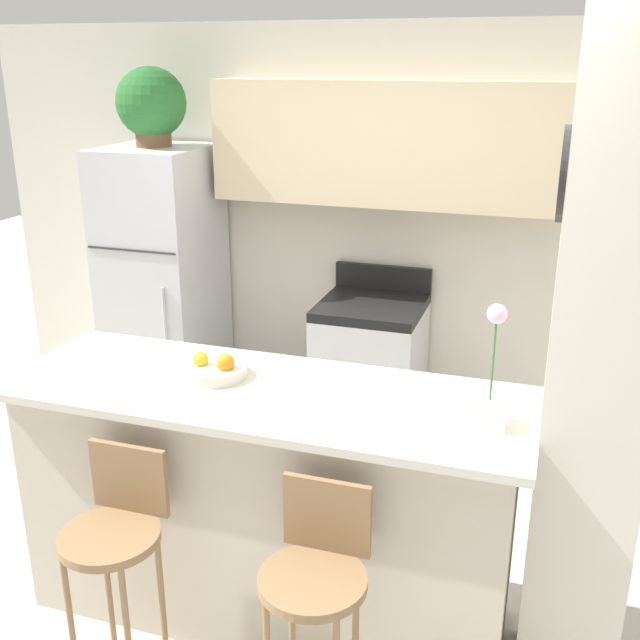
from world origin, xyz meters
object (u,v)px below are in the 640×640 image
object	(u,v)px
orchid_vase	(490,395)
refrigerator	(164,285)
potted_plant_on_fridge	(151,105)
bar_stool_left	(116,536)
fruit_bowl	(215,369)
stove_range	(370,370)
bar_stool_right	(316,579)
trash_bin	(226,410)

from	to	relation	value
orchid_vase	refrigerator	bearing A→B (deg)	143.33
refrigerator	potted_plant_on_fridge	xyz separation A→B (m)	(-0.00, 0.00, 1.16)
bar_stool_left	potted_plant_on_fridge	bearing A→B (deg)	114.58
bar_stool_left	fruit_bowl	bearing A→B (deg)	75.54
stove_range	fruit_bowl	xyz separation A→B (m)	(-0.25, -1.67, 0.65)
potted_plant_on_fridge	orchid_vase	bearing A→B (deg)	-36.67
bar_stool_right	orchid_vase	size ratio (longest dim) A/B	2.11
bar_stool_right	trash_bin	size ratio (longest dim) A/B	2.55
potted_plant_on_fridge	fruit_bowl	distance (m)	2.20
refrigerator	potted_plant_on_fridge	bearing A→B (deg)	114.33
stove_range	bar_stool_left	size ratio (longest dim) A/B	1.10
stove_range	potted_plant_on_fridge	world-z (taller)	potted_plant_on_fridge
refrigerator	trash_bin	distance (m)	0.93
bar_stool_left	potted_plant_on_fridge	world-z (taller)	potted_plant_on_fridge
refrigerator	potted_plant_on_fridge	size ratio (longest dim) A/B	3.77
bar_stool_left	trash_bin	xyz separation A→B (m)	(-0.47, 1.94, -0.46)
fruit_bowl	trash_bin	world-z (taller)	fruit_bowl
potted_plant_on_fridge	orchid_vase	distance (m)	2.98
stove_range	bar_stool_left	world-z (taller)	stove_range
orchid_vase	fruit_bowl	distance (m)	1.14
refrigerator	stove_range	xyz separation A→B (m)	(1.41, 0.06, -0.44)
stove_range	trash_bin	bearing A→B (deg)	-160.07
fruit_bowl	trash_bin	size ratio (longest dim) A/B	0.71
potted_plant_on_fridge	refrigerator	bearing A→B (deg)	-65.67
potted_plant_on_fridge	orchid_vase	xyz separation A→B (m)	(2.29, -1.70, -0.87)
bar_stool_right	fruit_bowl	xyz separation A→B (m)	(-0.64, 0.58, 0.46)
bar_stool_right	orchid_vase	bearing A→B (deg)	45.03
bar_stool_left	potted_plant_on_fridge	distance (m)	2.80
potted_plant_on_fridge	fruit_bowl	size ratio (longest dim) A/B	1.78
bar_stool_right	trash_bin	bearing A→B (deg)	122.92
trash_bin	potted_plant_on_fridge	bearing A→B (deg)	154.23
orchid_vase	fruit_bowl	size ratio (longest dim) A/B	1.71
potted_plant_on_fridge	fruit_bowl	world-z (taller)	potted_plant_on_fridge
trash_bin	orchid_vase	bearing A→B (deg)	-39.52
refrigerator	bar_stool_right	bearing A→B (deg)	-50.79
stove_range	potted_plant_on_fridge	bearing A→B (deg)	-177.74
bar_stool_left	trash_bin	size ratio (longest dim) A/B	2.55
bar_stool_right	orchid_vase	world-z (taller)	orchid_vase
stove_range	trash_bin	world-z (taller)	stove_range
bar_stool_left	orchid_vase	size ratio (longest dim) A/B	2.11
fruit_bowl	orchid_vase	bearing A→B (deg)	-4.49
refrigerator	bar_stool_left	world-z (taller)	refrigerator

